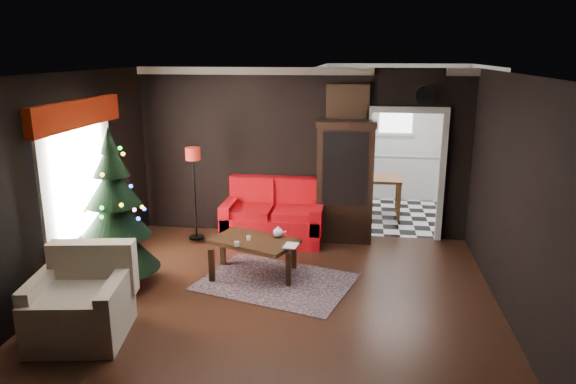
# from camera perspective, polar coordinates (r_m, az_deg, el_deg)

# --- Properties ---
(floor) EXTENTS (5.50, 5.50, 0.00)m
(floor) POSITION_cam_1_polar(r_m,az_deg,el_deg) (6.96, -1.05, -11.09)
(floor) COLOR black
(floor) RESTS_ON ground
(ceiling) EXTENTS (5.50, 5.50, 0.00)m
(ceiling) POSITION_cam_1_polar(r_m,az_deg,el_deg) (6.27, -1.18, 12.60)
(ceiling) COLOR white
(ceiling) RESTS_ON ground
(wall_back) EXTENTS (5.50, 0.00, 5.50)m
(wall_back) POSITION_cam_1_polar(r_m,az_deg,el_deg) (8.89, 1.44, 4.17)
(wall_back) COLOR black
(wall_back) RESTS_ON ground
(wall_front) EXTENTS (5.50, 0.00, 5.50)m
(wall_front) POSITION_cam_1_polar(r_m,az_deg,el_deg) (4.16, -6.63, -8.58)
(wall_front) COLOR black
(wall_front) RESTS_ON ground
(wall_left) EXTENTS (0.00, 5.50, 5.50)m
(wall_left) POSITION_cam_1_polar(r_m,az_deg,el_deg) (7.42, -22.59, 0.86)
(wall_left) COLOR black
(wall_left) RESTS_ON ground
(wall_right) EXTENTS (0.00, 5.50, 5.50)m
(wall_right) POSITION_cam_1_polar(r_m,az_deg,el_deg) (6.63, 23.05, -0.73)
(wall_right) COLOR black
(wall_right) RESTS_ON ground
(doorway) EXTENTS (1.10, 0.10, 2.10)m
(doorway) POSITION_cam_1_polar(r_m,az_deg,el_deg) (8.94, 12.32, 1.59)
(doorway) COLOR silver
(doorway) RESTS_ON ground
(left_window) EXTENTS (0.05, 1.60, 1.40)m
(left_window) POSITION_cam_1_polar(r_m,az_deg,el_deg) (7.55, -21.62, 1.59)
(left_window) COLOR white
(left_window) RESTS_ON wall_left
(valance) EXTENTS (0.12, 2.10, 0.35)m
(valance) POSITION_cam_1_polar(r_m,az_deg,el_deg) (7.38, -21.68, 7.78)
(valance) COLOR maroon
(valance) RESTS_ON wall_left
(kitchen_floor) EXTENTS (3.00, 3.00, 0.00)m
(kitchen_floor) POSITION_cam_1_polar(r_m,az_deg,el_deg) (10.65, 11.46, -2.08)
(kitchen_floor) COLOR white
(kitchen_floor) RESTS_ON ground
(kitchen_window) EXTENTS (0.70, 0.06, 0.70)m
(kitchen_window) POSITION_cam_1_polar(r_m,az_deg,el_deg) (11.73, 11.51, 7.96)
(kitchen_window) COLOR white
(kitchen_window) RESTS_ON ground
(rug) EXTENTS (2.30, 1.93, 0.01)m
(rug) POSITION_cam_1_polar(r_m,az_deg,el_deg) (7.34, -1.29, -9.61)
(rug) COLOR #453541
(rug) RESTS_ON ground
(loveseat) EXTENTS (1.70, 0.90, 1.00)m
(loveseat) POSITION_cam_1_polar(r_m,az_deg,el_deg) (8.73, -1.55, -2.12)
(loveseat) COLOR #860008
(loveseat) RESTS_ON ground
(curio_cabinet) EXTENTS (0.90, 0.45, 1.90)m
(curio_cabinet) POSITION_cam_1_polar(r_m,az_deg,el_deg) (8.71, 6.15, 0.84)
(curio_cabinet) COLOR black
(curio_cabinet) RESTS_ON ground
(floor_lamp) EXTENTS (0.28, 0.28, 1.51)m
(floor_lamp) POSITION_cam_1_polar(r_m,az_deg,el_deg) (8.67, -9.97, -0.19)
(floor_lamp) COLOR black
(floor_lamp) RESTS_ON ground
(christmas_tree) EXTENTS (1.16, 1.16, 2.04)m
(christmas_tree) POSITION_cam_1_polar(r_m,az_deg,el_deg) (7.24, -18.08, -1.91)
(christmas_tree) COLOR black
(christmas_tree) RESTS_ON ground
(armchair) EXTENTS (1.16, 1.16, 1.03)m
(armchair) POSITION_cam_1_polar(r_m,az_deg,el_deg) (6.28, -21.51, -10.58)
(armchair) COLOR beige
(armchair) RESTS_ON ground
(coffee_table) EXTENTS (1.32, 1.07, 0.52)m
(coffee_table) POSITION_cam_1_polar(r_m,az_deg,el_deg) (7.49, -3.66, -6.96)
(coffee_table) COLOR black
(coffee_table) RESTS_ON rug
(teapot) EXTENTS (0.20, 0.20, 0.15)m
(teapot) POSITION_cam_1_polar(r_m,az_deg,el_deg) (7.44, -1.08, -4.34)
(teapot) COLOR white
(teapot) RESTS_ON coffee_table
(cup_a) EXTENTS (0.08, 0.08, 0.05)m
(cup_a) POSITION_cam_1_polar(r_m,az_deg,el_deg) (7.38, -4.25, -4.92)
(cup_a) COLOR silver
(cup_a) RESTS_ON coffee_table
(cup_b) EXTENTS (0.09, 0.09, 0.06)m
(cup_b) POSITION_cam_1_polar(r_m,az_deg,el_deg) (7.17, -5.52, -5.54)
(cup_b) COLOR silver
(cup_b) RESTS_ON coffee_table
(book) EXTENTS (0.18, 0.04, 0.24)m
(book) POSITION_cam_1_polar(r_m,az_deg,el_deg) (7.11, -0.37, -4.87)
(book) COLOR tan
(book) RESTS_ON coffee_table
(wall_clock) EXTENTS (0.32, 0.32, 0.06)m
(wall_clock) POSITION_cam_1_polar(r_m,az_deg,el_deg) (8.71, 14.49, 10.00)
(wall_clock) COLOR white
(wall_clock) RESTS_ON wall_back
(painting) EXTENTS (0.62, 0.05, 0.52)m
(painting) POSITION_cam_1_polar(r_m,az_deg,el_deg) (8.68, 6.44, 9.49)
(painting) COLOR #A57A3E
(painting) RESTS_ON wall_back
(kitchen_counter) EXTENTS (1.80, 0.60, 0.90)m
(kitchen_counter) POSITION_cam_1_polar(r_m,az_deg,el_deg) (11.70, 11.26, 1.72)
(kitchen_counter) COLOR white
(kitchen_counter) RESTS_ON ground
(kitchen_table) EXTENTS (0.70, 0.70, 0.75)m
(kitchen_table) POSITION_cam_1_polar(r_m,az_deg,el_deg) (10.25, 9.99, -0.50)
(kitchen_table) COLOR brown
(kitchen_table) RESTS_ON ground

